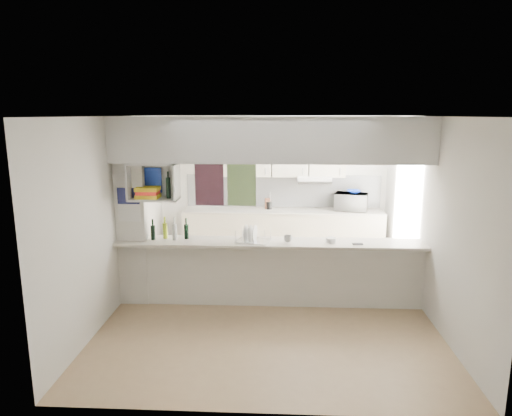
# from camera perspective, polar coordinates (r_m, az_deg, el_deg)

# --- Properties ---
(floor) EXTENTS (4.80, 4.80, 0.00)m
(floor) POSITION_cam_1_polar(r_m,az_deg,el_deg) (6.57, 1.67, -11.92)
(floor) COLOR tan
(floor) RESTS_ON ground
(ceiling) EXTENTS (4.80, 4.80, 0.00)m
(ceiling) POSITION_cam_1_polar(r_m,az_deg,el_deg) (6.02, 1.82, 11.39)
(ceiling) COLOR white
(ceiling) RESTS_ON wall_back
(wall_back) EXTENTS (4.20, 0.00, 4.20)m
(wall_back) POSITION_cam_1_polar(r_m,az_deg,el_deg) (8.53, 2.06, 2.69)
(wall_back) COLOR silver
(wall_back) RESTS_ON floor
(wall_left) EXTENTS (0.00, 4.80, 4.80)m
(wall_left) POSITION_cam_1_polar(r_m,az_deg,el_deg) (6.55, -16.95, -0.55)
(wall_left) COLOR silver
(wall_left) RESTS_ON floor
(wall_right) EXTENTS (0.00, 4.80, 4.80)m
(wall_right) POSITION_cam_1_polar(r_m,az_deg,el_deg) (6.48, 20.66, -0.92)
(wall_right) COLOR silver
(wall_right) RESTS_ON floor
(servery_partition) EXTENTS (4.20, 0.50, 2.60)m
(servery_partition) POSITION_cam_1_polar(r_m,az_deg,el_deg) (6.11, 0.14, 2.54)
(servery_partition) COLOR silver
(servery_partition) RESTS_ON floor
(cubby_shelf) EXTENTS (0.65, 0.35, 0.50)m
(cubby_shelf) POSITION_cam_1_polar(r_m,az_deg,el_deg) (6.26, -12.76, 2.95)
(cubby_shelf) COLOR white
(cubby_shelf) RESTS_ON bulkhead
(kitchen_run) EXTENTS (3.60, 0.63, 2.24)m
(kitchen_run) POSITION_cam_1_polar(r_m,az_deg,el_deg) (8.36, 3.11, -0.81)
(kitchen_run) COLOR beige
(kitchen_run) RESTS_ON floor
(microwave) EXTENTS (0.64, 0.51, 0.31)m
(microwave) POSITION_cam_1_polar(r_m,az_deg,el_deg) (8.40, 11.80, 0.76)
(microwave) COLOR white
(microwave) RESTS_ON bench_top
(bowl) EXTENTS (0.25, 0.25, 0.06)m
(bowl) POSITION_cam_1_polar(r_m,az_deg,el_deg) (8.36, 12.13, 2.00)
(bowl) COLOR navy
(bowl) RESTS_ON microwave
(dish_rack) EXTENTS (0.50, 0.42, 0.23)m
(dish_rack) POSITION_cam_1_polar(r_m,az_deg,el_deg) (6.23, -0.37, -3.36)
(dish_rack) COLOR silver
(dish_rack) RESTS_ON breakfast_bar
(cup) EXTENTS (0.13, 0.13, 0.09)m
(cup) POSITION_cam_1_polar(r_m,az_deg,el_deg) (6.18, 4.01, -3.83)
(cup) COLOR white
(cup) RESTS_ON dish_rack
(wine_bottles) EXTENTS (0.51, 0.14, 0.32)m
(wine_bottles) POSITION_cam_1_polar(r_m,az_deg,el_deg) (6.44, -10.72, -2.86)
(wine_bottles) COLOR black
(wine_bottles) RESTS_ON breakfast_bar
(plastic_tubs) EXTENTS (0.49, 0.17, 0.07)m
(plastic_tubs) POSITION_cam_1_polar(r_m,az_deg,el_deg) (6.27, 9.56, -4.01)
(plastic_tubs) COLOR silver
(plastic_tubs) RESTS_ON breakfast_bar
(utensil_jar) EXTENTS (0.10, 0.10, 0.14)m
(utensil_jar) POSITION_cam_1_polar(r_m,az_deg,el_deg) (8.34, 1.65, 0.33)
(utensil_jar) COLOR black
(utensil_jar) RESTS_ON bench_top
(knife_block) EXTENTS (0.11, 0.09, 0.20)m
(knife_block) POSITION_cam_1_polar(r_m,az_deg,el_deg) (8.36, 1.45, 0.56)
(knife_block) COLOR brown
(knife_block) RESTS_ON bench_top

